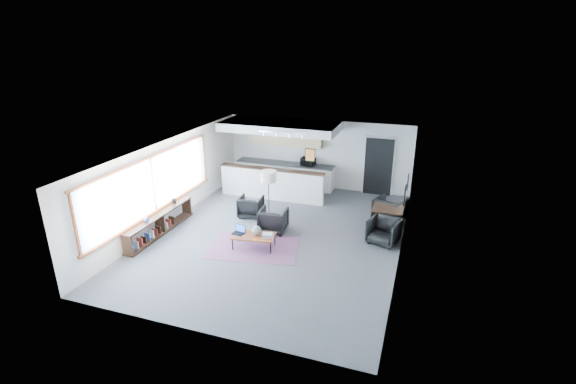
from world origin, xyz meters
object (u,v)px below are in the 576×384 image
(dining_chair_near, at_px, (384,232))
(book_stack, at_px, (268,235))
(microwave, at_px, (308,161))
(armchair_left, at_px, (251,206))
(coffee_table, at_px, (254,236))
(armchair_right, at_px, (273,219))
(laptop, at_px, (239,231))
(dining_chair_far, at_px, (390,211))
(floor_lamp, at_px, (268,178))
(dining_table, at_px, (388,210))
(ceramic_pot, at_px, (256,231))

(dining_chair_near, bearing_deg, book_stack, -138.63)
(dining_chair_near, height_order, microwave, microwave)
(book_stack, xyz_separation_m, armchair_left, (-1.33, 1.89, -0.05))
(coffee_table, distance_m, armchair_right, 1.13)
(laptop, xyz_separation_m, microwave, (0.49, 5.06, 0.66))
(dining_chair_far, bearing_deg, coffee_table, 63.16)
(dining_chair_near, bearing_deg, laptop, -143.05)
(floor_lamp, relative_size, dining_table, 1.89)
(laptop, relative_size, floor_lamp, 0.21)
(coffee_table, distance_m, dining_chair_near, 3.64)
(book_stack, distance_m, dining_chair_near, 3.27)
(microwave, bearing_deg, dining_chair_far, -24.34)
(microwave, bearing_deg, ceramic_pot, -81.66)
(laptop, relative_size, dining_table, 0.40)
(laptop, relative_size, book_stack, 0.99)
(floor_lamp, bearing_deg, armchair_left, 160.28)
(book_stack, bearing_deg, coffee_table, -173.09)
(book_stack, xyz_separation_m, armchair_right, (-0.24, 1.07, -0.02))
(laptop, xyz_separation_m, dining_table, (3.78, 2.29, 0.24))
(book_stack, height_order, armchair_right, armchair_right)
(coffee_table, relative_size, dining_chair_near, 1.78)
(ceramic_pot, distance_m, armchair_left, 2.16)
(coffee_table, relative_size, floor_lamp, 0.72)
(dining_chair_far, bearing_deg, microwave, -10.92)
(armchair_right, relative_size, microwave, 1.55)
(coffee_table, relative_size, book_stack, 3.38)
(coffee_table, relative_size, ceramic_pot, 4.49)
(armchair_left, relative_size, armchair_right, 0.93)
(laptop, height_order, ceramic_pot, ceramic_pot)
(laptop, relative_size, dining_chair_near, 0.52)
(ceramic_pot, xyz_separation_m, armchair_right, (0.08, 1.09, -0.11))
(laptop, height_order, armchair_left, armchair_left)
(armchair_right, relative_size, dining_table, 0.89)
(dining_table, height_order, microwave, microwave)
(coffee_table, height_order, armchair_right, armchair_right)
(ceramic_pot, bearing_deg, armchair_right, 85.96)
(laptop, bearing_deg, microwave, 93.88)
(book_stack, height_order, floor_lamp, floor_lamp)
(laptop, height_order, armchair_right, armchair_right)
(coffee_table, height_order, dining_chair_near, dining_chair_near)
(book_stack, height_order, dining_table, dining_table)
(dining_table, bearing_deg, armchair_left, -175.27)
(armchair_left, bearing_deg, dining_chair_near, 168.00)
(coffee_table, xyz_separation_m, dining_table, (3.34, 2.29, 0.33))
(floor_lamp, bearing_deg, laptop, -97.80)
(coffee_table, distance_m, floor_lamp, 2.02)
(coffee_table, bearing_deg, book_stack, -1.38)
(ceramic_pot, xyz_separation_m, armchair_left, (-1.01, 1.91, -0.14))
(microwave, bearing_deg, laptop, -87.38)
(ceramic_pot, xyz_separation_m, dining_chair_near, (3.27, 1.42, -0.17))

